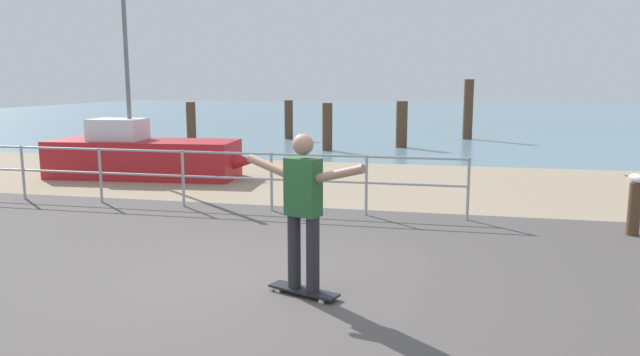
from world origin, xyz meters
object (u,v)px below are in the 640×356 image
Objects in this scene: skateboarder at (303,203)px; seagull at (638,178)px; bollard_short at (634,210)px; skateboard at (304,291)px; sailboat at (150,156)px.

seagull is (4.15, 3.43, -0.14)m from skateboarder.
bollard_short is (4.14, 3.44, -0.62)m from skateboarder.
bollard_short reaches higher than skateboard.
skateboard is at bearing -36.87° from skateboarder.
skateboarder is (-0.00, 0.00, 0.95)m from skateboard.
skateboarder is 3.55× the size of seagull.
seagull is (9.56, -3.31, 0.35)m from sailboat.
bollard_short is at bearing 113.87° from seagull.
sailboat is at bearing 128.80° from skateboarder.
skateboarder reaches higher than skateboard.
skateboarder reaches higher than bollard_short.
seagull is (4.15, 3.43, 0.81)m from skateboard.
seagull reaches higher than skateboard.
sailboat is 10.80× the size of seagull.
skateboard is 1.03× the size of bollard_short.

